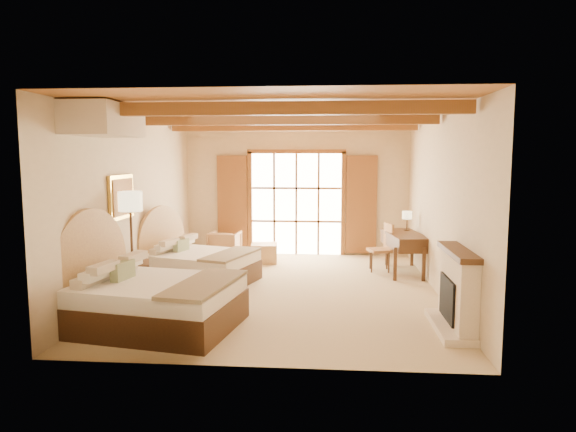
# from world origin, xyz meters

# --- Properties ---
(floor) EXTENTS (7.00, 7.00, 0.00)m
(floor) POSITION_xyz_m (0.00, 0.00, 0.00)
(floor) COLOR #CAB589
(floor) RESTS_ON ground
(wall_back) EXTENTS (5.50, 0.00, 5.50)m
(wall_back) POSITION_xyz_m (0.00, 3.50, 1.60)
(wall_back) COLOR beige
(wall_back) RESTS_ON ground
(wall_left) EXTENTS (0.00, 7.00, 7.00)m
(wall_left) POSITION_xyz_m (-2.75, 0.00, 1.60)
(wall_left) COLOR beige
(wall_left) RESTS_ON ground
(wall_right) EXTENTS (0.00, 7.00, 7.00)m
(wall_right) POSITION_xyz_m (2.75, 0.00, 1.60)
(wall_right) COLOR beige
(wall_right) RESTS_ON ground
(ceiling) EXTENTS (7.00, 7.00, 0.00)m
(ceiling) POSITION_xyz_m (0.00, 0.00, 3.20)
(ceiling) COLOR #B06730
(ceiling) RESTS_ON ground
(ceiling_beams) EXTENTS (5.39, 4.60, 0.18)m
(ceiling_beams) POSITION_xyz_m (0.00, 0.00, 3.08)
(ceiling_beams) COLOR brown
(ceiling_beams) RESTS_ON ceiling
(french_doors) EXTENTS (3.95, 0.08, 2.60)m
(french_doors) POSITION_xyz_m (0.00, 3.44, 1.25)
(french_doors) COLOR white
(french_doors) RESTS_ON ground
(fireplace) EXTENTS (0.46, 1.40, 1.16)m
(fireplace) POSITION_xyz_m (2.60, -2.00, 0.51)
(fireplace) COLOR beige
(fireplace) RESTS_ON ground
(painting) EXTENTS (0.06, 0.95, 0.75)m
(painting) POSITION_xyz_m (-2.70, -0.75, 1.75)
(painting) COLOR gold
(painting) RESTS_ON wall_left
(canopy_valance) EXTENTS (0.70, 1.40, 0.45)m
(canopy_valance) POSITION_xyz_m (-2.40, -2.00, 2.95)
(canopy_valance) COLOR beige
(canopy_valance) RESTS_ON ceiling
(bed_near) EXTENTS (2.50, 2.04, 1.47)m
(bed_near) POSITION_xyz_m (-1.81, -2.23, 0.44)
(bed_near) COLOR #4A2F18
(bed_near) RESTS_ON floor
(bed_far) EXTENTS (2.35, 1.97, 1.28)m
(bed_far) POSITION_xyz_m (-1.80, 0.44, 0.39)
(bed_far) COLOR #4A2F18
(bed_far) RESTS_ON floor
(nightstand) EXTENTS (0.70, 0.70, 0.66)m
(nightstand) POSITION_xyz_m (-2.50, -0.90, 0.33)
(nightstand) COLOR #4A2F18
(nightstand) RESTS_ON floor
(floor_lamp) EXTENTS (0.39, 0.39, 1.86)m
(floor_lamp) POSITION_xyz_m (-2.50, -0.90, 1.58)
(floor_lamp) COLOR #382618
(floor_lamp) RESTS_ON floor
(armchair) EXTENTS (0.74, 0.76, 0.65)m
(armchair) POSITION_xyz_m (-1.68, 2.80, 0.32)
(armchair) COLOR #AB7C51
(armchair) RESTS_ON floor
(ottoman) EXTENTS (0.64, 0.64, 0.43)m
(ottoman) POSITION_xyz_m (-0.67, 2.40, 0.21)
(ottoman) COLOR tan
(ottoman) RESTS_ON floor
(desk) EXTENTS (0.87, 1.63, 0.84)m
(desk) POSITION_xyz_m (2.39, 1.57, 0.45)
(desk) COLOR #4A2F18
(desk) RESTS_ON floor
(desk_chair) EXTENTS (0.56, 0.56, 1.02)m
(desk_chair) POSITION_xyz_m (1.92, 1.69, 0.32)
(desk_chair) COLOR #A57849
(desk_chair) RESTS_ON floor
(desk_lamp) EXTENTS (0.21, 0.21, 0.42)m
(desk_lamp) POSITION_xyz_m (2.50, 2.02, 1.15)
(desk_lamp) COLOR #382618
(desk_lamp) RESTS_ON desk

